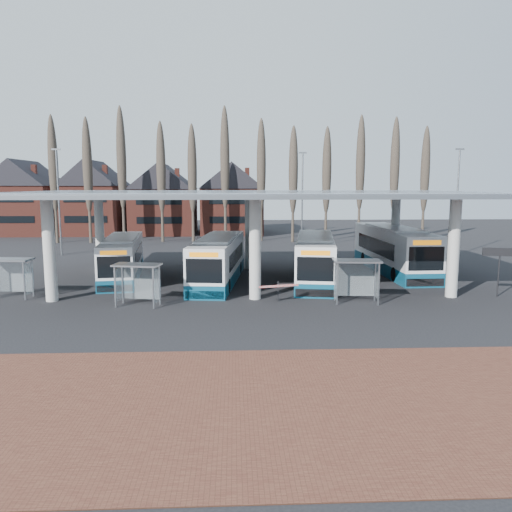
{
  "coord_description": "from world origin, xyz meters",
  "views": [
    {
      "loc": [
        -1.25,
        -26.77,
        6.8
      ],
      "look_at": [
        0.25,
        7.0,
        1.95
      ],
      "focal_mm": 35.0,
      "sensor_mm": 36.0,
      "label": 1
    }
  ],
  "objects_px": {
    "shelter_0": "(11,269)",
    "bus_0": "(123,258)",
    "bus_2": "(315,259)",
    "bus_1": "(219,260)",
    "shelter_2": "(356,271)",
    "shelter_1": "(138,275)",
    "bus_3": "(393,250)"
  },
  "relations": [
    {
      "from": "bus_0",
      "to": "shelter_1",
      "type": "xyz_separation_m",
      "value": [
        2.78,
        -8.7,
        0.31
      ]
    },
    {
      "from": "bus_0",
      "to": "shelter_0",
      "type": "bearing_deg",
      "value": -136.73
    },
    {
      "from": "bus_3",
      "to": "shelter_1",
      "type": "relative_size",
      "value": 4.62
    },
    {
      "from": "bus_1",
      "to": "shelter_2",
      "type": "xyz_separation_m",
      "value": [
        8.16,
        -6.63,
        0.32
      ]
    },
    {
      "from": "shelter_0",
      "to": "bus_0",
      "type": "bearing_deg",
      "value": 55.15
    },
    {
      "from": "bus_2",
      "to": "shelter_0",
      "type": "height_order",
      "value": "bus_2"
    },
    {
      "from": "shelter_2",
      "to": "bus_0",
      "type": "bearing_deg",
      "value": 156.09
    },
    {
      "from": "bus_2",
      "to": "bus_3",
      "type": "relative_size",
      "value": 0.93
    },
    {
      "from": "bus_1",
      "to": "shelter_1",
      "type": "relative_size",
      "value": 4.23
    },
    {
      "from": "shelter_2",
      "to": "bus_1",
      "type": "bearing_deg",
      "value": 146.21
    },
    {
      "from": "shelter_1",
      "to": "bus_3",
      "type": "bearing_deg",
      "value": 41.11
    },
    {
      "from": "shelter_0",
      "to": "shelter_2",
      "type": "xyz_separation_m",
      "value": [
        20.53,
        -2.18,
        0.09
      ]
    },
    {
      "from": "bus_0",
      "to": "shelter_2",
      "type": "distance_m",
      "value": 17.48
    },
    {
      "from": "bus_0",
      "to": "bus_2",
      "type": "bearing_deg",
      "value": -13.68
    },
    {
      "from": "bus_2",
      "to": "bus_3",
      "type": "xyz_separation_m",
      "value": [
        6.74,
        3.38,
        0.14
      ]
    },
    {
      "from": "bus_1",
      "to": "bus_2",
      "type": "bearing_deg",
      "value": 8.81
    },
    {
      "from": "shelter_0",
      "to": "shelter_2",
      "type": "distance_m",
      "value": 20.65
    },
    {
      "from": "bus_2",
      "to": "shelter_0",
      "type": "distance_m",
      "value": 19.81
    },
    {
      "from": "bus_2",
      "to": "shelter_2",
      "type": "distance_m",
      "value": 7.01
    },
    {
      "from": "bus_3",
      "to": "shelter_1",
      "type": "height_order",
      "value": "bus_3"
    },
    {
      "from": "bus_0",
      "to": "shelter_1",
      "type": "bearing_deg",
      "value": -79.27
    },
    {
      "from": "bus_2",
      "to": "bus_3",
      "type": "height_order",
      "value": "bus_3"
    },
    {
      "from": "shelter_0",
      "to": "bus_2",
      "type": "bearing_deg",
      "value": 18.63
    },
    {
      "from": "bus_0",
      "to": "shelter_2",
      "type": "relative_size",
      "value": 3.94
    },
    {
      "from": "shelter_0",
      "to": "shelter_2",
      "type": "relative_size",
      "value": 0.95
    },
    {
      "from": "bus_3",
      "to": "shelter_1",
      "type": "xyz_separation_m",
      "value": [
        -17.93,
        -10.43,
        0.07
      ]
    },
    {
      "from": "bus_1",
      "to": "bus_3",
      "type": "distance_m",
      "value": 14.09
    },
    {
      "from": "bus_3",
      "to": "shelter_2",
      "type": "xyz_separation_m",
      "value": [
        -5.45,
        -10.26,
        0.16
      ]
    },
    {
      "from": "bus_0",
      "to": "bus_2",
      "type": "relative_size",
      "value": 0.93
    },
    {
      "from": "bus_0",
      "to": "bus_2",
      "type": "height_order",
      "value": "bus_2"
    },
    {
      "from": "bus_0",
      "to": "shelter_0",
      "type": "distance_m",
      "value": 8.26
    },
    {
      "from": "bus_1",
      "to": "shelter_2",
      "type": "bearing_deg",
      "value": -32.46
    }
  ]
}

